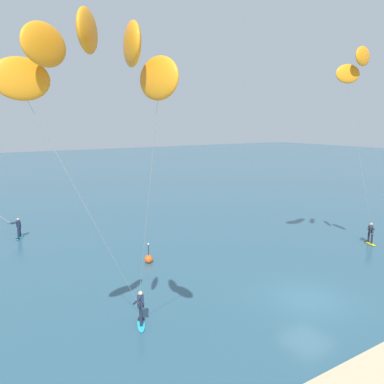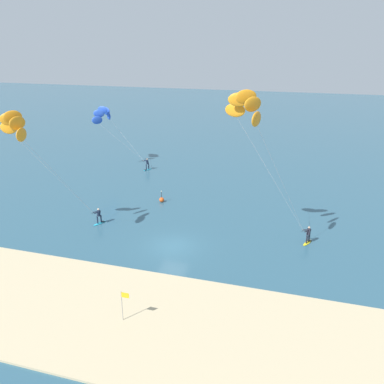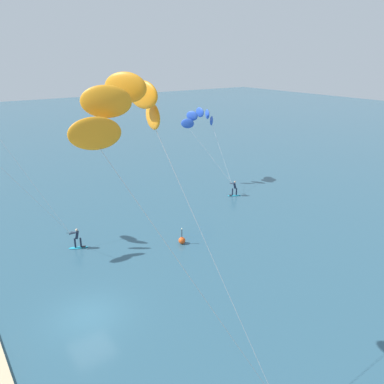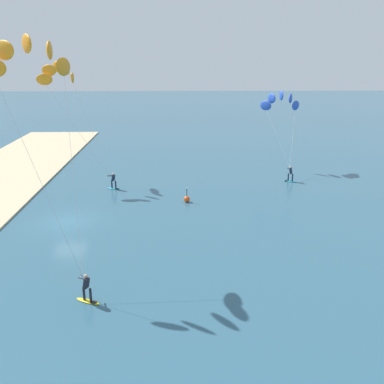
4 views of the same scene
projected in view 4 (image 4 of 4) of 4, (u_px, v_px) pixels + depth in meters
The scene contains 5 objects.
ground_plane at pixel (68, 222), 34.66m from camera, with size 240.00×240.00×0.00m, color #2D566B.
kitesurfer_nearshore at pixel (61, 78), 43.08m from camera, with size 6.55×8.04×12.12m.
kitesurfer_mid_water at pixel (30, 65), 24.98m from camera, with size 8.21×7.01×13.99m.
kitesurfer_far_out at pixel (281, 104), 48.97m from camera, with size 7.74×4.71×8.80m.
marker_buoy at pixel (187, 199), 39.17m from camera, with size 0.56×0.56×1.38m.
Camera 4 is at (32.45, 9.18, 13.02)m, focal length 40.51 mm.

